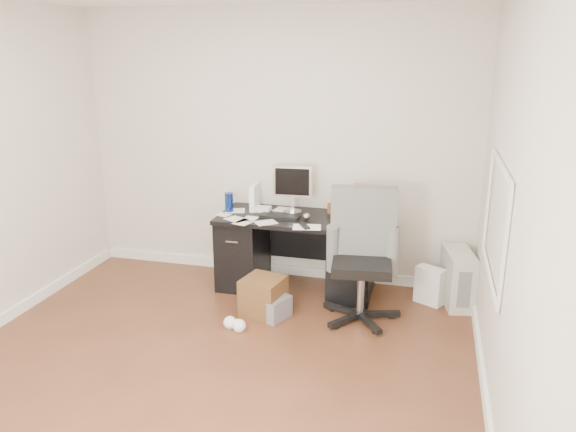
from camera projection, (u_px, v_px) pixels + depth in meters
The scene contains 18 objects.
ground at pixel (204, 373), 4.15m from camera, with size 4.00×4.00×0.00m, color #4E2C19.
room_shell at pixel (199, 151), 3.70m from camera, with size 4.02×4.02×2.71m.
desk at pixel (296, 251), 5.50m from camera, with size 1.50×0.70×0.75m.
loose_papers at pixel (275, 216), 5.40m from camera, with size 1.10×0.60×0.00m, color white, non-canonical shape.
lcd_monitor at pixel (292, 189), 5.46m from camera, with size 0.38×0.22×0.48m, color #AAABAE, non-canonical shape.
keyboard at pixel (280, 216), 5.37m from camera, with size 0.38×0.13×0.02m, color black.
computer_mouse at pixel (307, 217), 5.27m from camera, with size 0.07×0.07×0.07m, color #AAABAE.
travel_mug at pixel (229, 202), 5.54m from camera, with size 0.08×0.08×0.19m, color navy.
white_binder at pixel (255, 197), 5.59m from camera, with size 0.11×0.23×0.26m, color white.
magazine_file at pixel (358, 200), 5.44m from camera, with size 0.12×0.24×0.28m, color #926746.
pen_cup at pixel (333, 201), 5.46m from camera, with size 0.10×0.10×0.25m, color #533317, non-canonical shape.
yellow_book at pixel (357, 223), 5.12m from camera, with size 0.19×0.24×0.04m, color yellow.
paper_remote at pixel (307, 226), 5.07m from camera, with size 0.25×0.20×0.02m, color white, non-canonical shape.
office_chair at pixel (362, 258), 4.82m from camera, with size 0.66×0.66×1.16m, color #595C59, non-canonical shape.
pc_tower at pixel (458, 278), 5.21m from camera, with size 0.23×0.52×0.52m, color beige.
shopping_bag at pixel (430, 286), 5.24m from camera, with size 0.26×0.19×0.35m, color white.
wicker_basket at pixel (263, 296), 5.03m from camera, with size 0.34×0.34×0.34m, color #452914.
desk_printer at pixel (269, 306), 5.01m from camera, with size 0.33×0.27×0.19m, color #5C5C61.
Camera 1 is at (1.51, -3.37, 2.31)m, focal length 35.00 mm.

